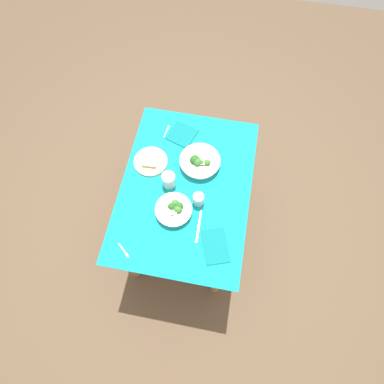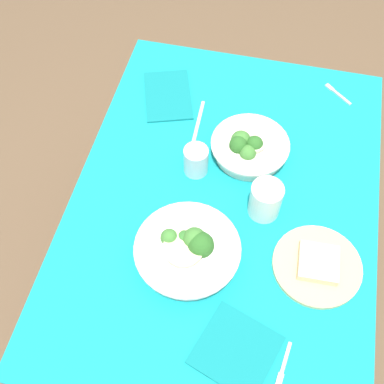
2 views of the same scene
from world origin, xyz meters
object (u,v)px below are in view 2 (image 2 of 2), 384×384
at_px(broccoli_bowl_near, 189,250).
at_px(fork_by_near_bowl, 337,93).
at_px(water_glass_center, 196,160).
at_px(fork_by_far_bowl, 283,366).
at_px(water_glass_side, 265,200).
at_px(napkin_folded_lower, 236,350).
at_px(broccoli_bowl_far, 249,147).
at_px(bread_side_plate, 317,265).
at_px(napkin_folded_upper, 168,95).
at_px(table_knife_left, 197,126).

bearing_deg(broccoli_bowl_near, fork_by_near_bowl, 153.16).
bearing_deg(water_glass_center, fork_by_far_bowl, 32.58).
relative_size(water_glass_center, water_glass_side, 0.83).
bearing_deg(fork_by_far_bowl, fork_by_near_bowl, -175.34).
xyz_separation_m(water_glass_center, napkin_folded_lower, (0.46, 0.19, -0.04)).
bearing_deg(fork_by_near_bowl, napkin_folded_lower, 119.65).
bearing_deg(broccoli_bowl_near, broccoli_bowl_far, 165.25).
height_order(broccoli_bowl_near, fork_by_far_bowl, broccoli_bowl_near).
height_order(water_glass_side, fork_by_far_bowl, water_glass_side).
relative_size(bread_side_plate, napkin_folded_upper, 1.06).
xyz_separation_m(broccoli_bowl_near, fork_by_far_bowl, (0.21, 0.26, -0.03)).
height_order(bread_side_plate, water_glass_side, water_glass_side).
relative_size(fork_by_near_bowl, napkin_folded_upper, 0.42).
bearing_deg(napkin_folded_upper, bread_side_plate, 46.53).
height_order(broccoli_bowl_near, water_glass_center, broccoli_bowl_near).
relative_size(water_glass_side, napkin_folded_upper, 0.50).
distance_m(broccoli_bowl_far, fork_by_near_bowl, 0.37).
relative_size(bread_side_plate, water_glass_center, 2.56).
distance_m(bread_side_plate, fork_by_far_bowl, 0.26).
bearing_deg(table_knife_left, broccoli_bowl_far, -114.43).
xyz_separation_m(fork_by_near_bowl, napkin_folded_upper, (0.12, -0.50, 0.00)).
xyz_separation_m(fork_by_far_bowl, napkin_folded_lower, (-0.01, -0.11, 0.00)).
height_order(fork_by_near_bowl, napkin_folded_lower, napkin_folded_lower).
distance_m(broccoli_bowl_far, napkin_folded_lower, 0.55).
bearing_deg(broccoli_bowl_far, fork_by_near_bowl, 141.50).
bearing_deg(fork_by_near_bowl, broccoli_bowl_far, 92.42).
xyz_separation_m(water_glass_center, fork_by_near_bowl, (-0.38, 0.36, -0.04)).
xyz_separation_m(water_glass_side, fork_by_near_bowl, (-0.46, 0.16, -0.05)).
bearing_deg(table_knife_left, fork_by_far_bowl, -153.93).
bearing_deg(fork_by_near_bowl, water_glass_center, 87.06).
distance_m(fork_by_near_bowl, napkin_folded_lower, 0.85).
height_order(water_glass_side, napkin_folded_upper, water_glass_side).
height_order(bread_side_plate, napkin_folded_upper, bread_side_plate).
bearing_deg(fork_by_far_bowl, bread_side_plate, 177.60).
xyz_separation_m(broccoli_bowl_near, bread_side_plate, (-0.04, 0.31, -0.02)).
distance_m(table_knife_left, napkin_folded_lower, 0.65).
distance_m(fork_by_far_bowl, napkin_folded_lower, 0.11).
height_order(fork_by_far_bowl, fork_by_near_bowl, same).
distance_m(fork_by_near_bowl, table_knife_left, 0.45).
xyz_separation_m(broccoli_bowl_far, water_glass_side, (0.17, 0.07, 0.02)).
relative_size(fork_by_far_bowl, napkin_folded_upper, 0.49).
relative_size(water_glass_center, fork_by_near_bowl, 1.00).
distance_m(broccoli_bowl_far, table_knife_left, 0.18).
bearing_deg(table_knife_left, water_glass_center, -170.90).
height_order(table_knife_left, napkin_folded_lower, napkin_folded_lower).
bearing_deg(water_glass_center, fork_by_near_bowl, 136.15).
bearing_deg(water_glass_side, broccoli_bowl_far, -158.23).
bearing_deg(table_knife_left, bread_side_plate, -136.12).
relative_size(bread_side_plate, water_glass_side, 2.13).
bearing_deg(bread_side_plate, napkin_folded_lower, -32.90).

